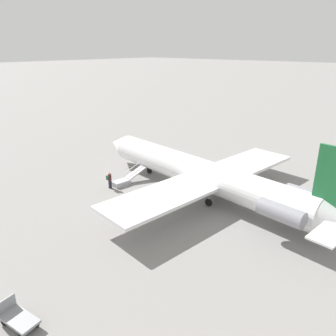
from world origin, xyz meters
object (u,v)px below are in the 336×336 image
airplane_main (207,175)px  luggage_cart (17,318)px  boarding_stairs (124,181)px  passenger (109,179)px

airplane_main → luggage_cart: size_ratio=13.10×
boarding_stairs → luggage_cart: size_ratio=1.75×
boarding_stairs → passenger: (0.27, 1.70, 0.61)m
airplane_main → boarding_stairs: 9.20m
passenger → luggage_cart: (-10.34, 14.49, -0.54)m
boarding_stairs → luggage_cart: 19.07m
luggage_cart → boarding_stairs: bearing=-66.7°
airplane_main → passenger: size_ratio=17.61×
passenger → luggage_cart: 17.81m
airplane_main → passenger: (8.71, 4.86, -1.26)m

